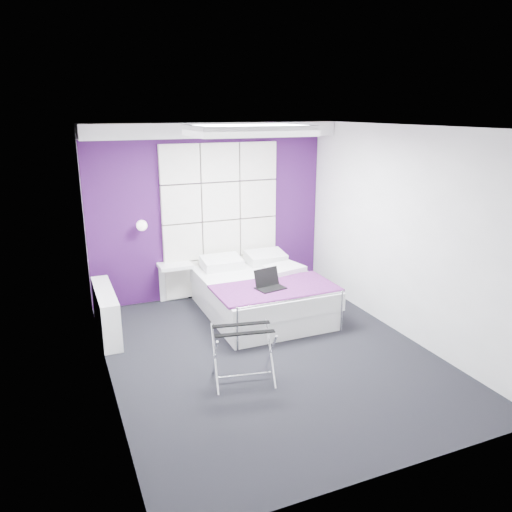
{
  "coord_description": "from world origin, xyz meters",
  "views": [
    {
      "loc": [
        -2.2,
        -4.84,
        2.77
      ],
      "look_at": [
        -0.02,
        0.35,
        1.11
      ],
      "focal_mm": 35.0,
      "sensor_mm": 36.0,
      "label": 1
    }
  ],
  "objects_px": {
    "nightstand": "(175,265)",
    "laptop": "(269,283)",
    "bed": "(261,294)",
    "radiator": "(106,312)",
    "wall_lamp": "(141,225)",
    "luggage_rack": "(243,355)"
  },
  "relations": [
    {
      "from": "nightstand",
      "to": "laptop",
      "type": "relative_size",
      "value": 1.33
    },
    {
      "from": "bed",
      "to": "nightstand",
      "type": "relative_size",
      "value": 4.03
    },
    {
      "from": "radiator",
      "to": "laptop",
      "type": "height_order",
      "value": "laptop"
    },
    {
      "from": "nightstand",
      "to": "laptop",
      "type": "distance_m",
      "value": 1.59
    },
    {
      "from": "nightstand",
      "to": "wall_lamp",
      "type": "bearing_deg",
      "value": 174.8
    },
    {
      "from": "radiator",
      "to": "laptop",
      "type": "relative_size",
      "value": 3.34
    },
    {
      "from": "radiator",
      "to": "nightstand",
      "type": "height_order",
      "value": "nightstand"
    },
    {
      "from": "radiator",
      "to": "nightstand",
      "type": "relative_size",
      "value": 2.52
    },
    {
      "from": "nightstand",
      "to": "luggage_rack",
      "type": "relative_size",
      "value": 0.77
    },
    {
      "from": "luggage_rack",
      "to": "bed",
      "type": "bearing_deg",
      "value": 71.84
    },
    {
      "from": "nightstand",
      "to": "radiator",
      "type": "bearing_deg",
      "value": -146.29
    },
    {
      "from": "radiator",
      "to": "laptop",
      "type": "xyz_separation_m",
      "value": [
        2.01,
        -0.57,
        0.3
      ]
    },
    {
      "from": "nightstand",
      "to": "laptop",
      "type": "xyz_separation_m",
      "value": [
        0.93,
        -1.29,
        0.02
      ]
    },
    {
      "from": "bed",
      "to": "luggage_rack",
      "type": "bearing_deg",
      "value": -118.97
    },
    {
      "from": "radiator",
      "to": "bed",
      "type": "xyz_separation_m",
      "value": [
        2.09,
        -0.12,
        -0.01
      ]
    },
    {
      "from": "bed",
      "to": "nightstand",
      "type": "xyz_separation_m",
      "value": [
        -1.01,
        0.84,
        0.3
      ]
    },
    {
      "from": "wall_lamp",
      "to": "luggage_rack",
      "type": "distance_m",
      "value": 2.72
    },
    {
      "from": "luggage_rack",
      "to": "wall_lamp",
      "type": "bearing_deg",
      "value": 113.16
    },
    {
      "from": "laptop",
      "to": "bed",
      "type": "bearing_deg",
      "value": 69.33
    },
    {
      "from": "wall_lamp",
      "to": "radiator",
      "type": "xyz_separation_m",
      "value": [
        -0.64,
        -0.76,
        -0.92
      ]
    },
    {
      "from": "bed",
      "to": "nightstand",
      "type": "bearing_deg",
      "value": 140.16
    },
    {
      "from": "bed",
      "to": "laptop",
      "type": "distance_m",
      "value": 0.55
    }
  ]
}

